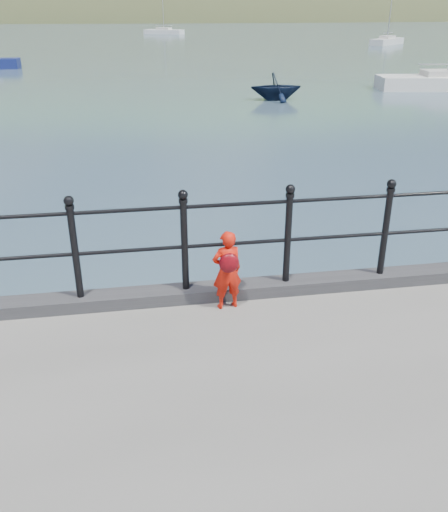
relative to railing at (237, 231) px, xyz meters
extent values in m
plane|color=#2D4251|center=(0.00, 0.15, -1.82)|extent=(600.00, 600.00, 0.00)
cube|color=#28282B|center=(0.00, 0.00, -0.75)|extent=(60.00, 0.30, 0.15)
cylinder|color=black|center=(0.00, 0.00, -0.15)|extent=(18.00, 0.04, 0.04)
cylinder|color=black|center=(0.00, 0.00, 0.32)|extent=(18.00, 0.04, 0.04)
cylinder|color=black|center=(-1.80, 0.00, -0.15)|extent=(0.08, 0.08, 1.05)
sphere|color=black|center=(-1.80, 0.00, 0.47)|extent=(0.11, 0.11, 0.11)
cylinder|color=black|center=(-0.60, 0.00, -0.15)|extent=(0.08, 0.08, 1.05)
sphere|color=black|center=(-0.60, 0.00, 0.47)|extent=(0.11, 0.11, 0.11)
cylinder|color=black|center=(0.60, 0.00, -0.15)|extent=(0.08, 0.08, 1.05)
sphere|color=black|center=(0.60, 0.00, 0.47)|extent=(0.11, 0.11, 0.11)
cylinder|color=black|center=(1.80, 0.00, -0.15)|extent=(0.08, 0.08, 1.05)
sphere|color=black|center=(1.80, 0.00, 0.47)|extent=(0.11, 0.11, 0.11)
ellipsoid|color=#333A21|center=(20.00, 195.15, -17.22)|extent=(400.00, 100.00, 88.00)
ellipsoid|color=#387026|center=(60.00, 255.15, -29.12)|extent=(600.00, 180.00, 156.00)
cube|color=silver|center=(-35.00, 181.15, 1.18)|extent=(9.00, 6.00, 6.00)
cube|color=silver|center=(-12.00, 181.15, 1.18)|extent=(9.00, 6.00, 6.00)
cube|color=silver|center=(18.00, 181.15, 1.18)|extent=(9.00, 6.00, 6.00)
cube|color=silver|center=(45.00, 181.15, 1.18)|extent=(9.00, 6.00, 6.00)
imported|color=red|center=(-0.16, -0.25, -0.36)|extent=(0.37, 0.28, 0.93)
ellipsoid|color=red|center=(-0.16, -0.38, -0.21)|extent=(0.22, 0.11, 0.23)
imported|color=black|center=(5.82, 20.62, -1.18)|extent=(2.47, 2.14, 1.28)
cube|color=silver|center=(29.13, 58.80, -1.57)|extent=(5.72, 5.45, 0.90)
cube|color=beige|center=(29.13, 58.80, -1.07)|extent=(2.40, 2.34, 0.50)
cylinder|color=#A5A5A8|center=(29.13, 58.80, 2.88)|extent=(0.10, 0.10, 8.00)
cylinder|color=#A5A5A8|center=(29.13, 58.80, -0.52)|extent=(2.10, 1.94, 0.06)
cube|color=white|center=(4.92, 89.78, -1.57)|extent=(6.55, 4.94, 0.90)
cube|color=beige|center=(4.92, 89.78, -1.07)|extent=(2.64, 2.32, 0.50)
cylinder|color=#A5A5A8|center=(4.92, 89.78, 3.18)|extent=(0.10, 0.10, 8.62)
cylinder|color=#A5A5A8|center=(4.92, 89.78, -0.52)|extent=(2.54, 1.52, 0.06)
cube|color=silver|center=(15.92, 22.76, -1.57)|extent=(7.53, 3.07, 0.90)
cube|color=beige|center=(15.92, 22.76, -1.07)|extent=(2.74, 1.77, 0.50)
camera|label=1|loc=(-1.08, -5.58, 2.32)|focal=38.00mm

